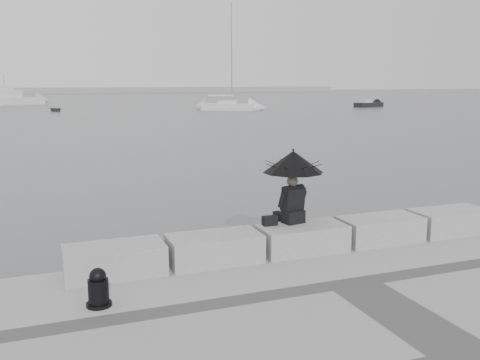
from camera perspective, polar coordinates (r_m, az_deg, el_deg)
name	(u,v)px	position (r m, az deg, el deg)	size (l,w,h in m)	color
ground	(291,269)	(10.57, 5.42, -9.46)	(360.00, 360.00, 0.00)	#484B4D
stone_block_far_left	(115,260)	(8.97, -13.23, -8.34)	(1.60, 0.80, 0.50)	gray
stone_block_left	(214,249)	(9.32, -2.75, -7.33)	(1.60, 0.80, 0.50)	gray
stone_block_centre	(302,239)	(9.96, 6.64, -6.22)	(1.60, 0.80, 0.50)	gray
stone_block_right	(380,229)	(10.82, 14.69, -5.13)	(1.60, 0.80, 0.50)	gray
stone_block_far_right	(449,221)	(11.87, 21.41, -4.14)	(1.60, 0.80, 0.50)	gray
seated_person	(293,170)	(9.86, 5.69, 1.06)	(1.12, 1.12, 1.39)	black
bag	(270,221)	(9.83, 3.20, -4.36)	(0.27, 0.15, 0.17)	black
mooring_bollard	(98,291)	(7.85, -14.87, -11.34)	(0.36, 0.36, 0.56)	black
distant_landmass	(20,90)	(163.46, -22.43, 8.83)	(180.00, 8.00, 2.80)	gray
sailboat_right	(229,106)	(66.32, -1.22, 7.92)	(6.72, 5.46, 12.90)	silver
motor_cruiser	(12,99)	(88.27, -23.15, 7.97)	(9.47, 4.71, 4.50)	silver
small_motorboat	(369,105)	(77.15, 13.57, 7.83)	(4.73, 2.78, 1.10)	black
dinghy	(55,109)	(68.11, -19.09, 7.16)	(2.82, 1.20, 0.48)	slate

